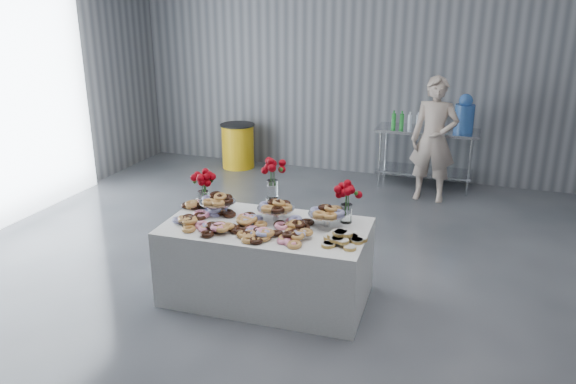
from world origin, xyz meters
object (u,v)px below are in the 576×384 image
Objects in this scene: display_table at (266,262)px; water_jug at (464,115)px; trash_barrel at (238,146)px; prep_table at (426,147)px; person at (434,140)px.

display_table is 4.30m from water_jug.
display_table is 2.55× the size of trash_barrel.
prep_table is 0.73m from water_jug.
trash_barrel is at bearing -180.00° from prep_table.
water_jug is 0.71m from person.
trash_barrel is at bearing 180.00° from water_jug.
prep_table is 2.01× the size of trash_barrel.
prep_table is at bearing 107.75° from person.
display_table is 3.43× the size of water_jug.
prep_table is at bearing 0.00° from trash_barrel.
display_table is at bearing -104.70° from prep_table.
water_jug reaches higher than prep_table.
display_table is 1.08× the size of person.
person reaches higher than display_table.
display_table is at bearing -106.22° from person.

